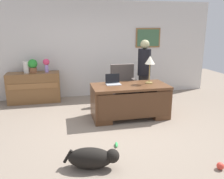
{
  "coord_description": "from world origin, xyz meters",
  "views": [
    {
      "loc": [
        -1.02,
        -4.13,
        1.95
      ],
      "look_at": [
        -0.01,
        0.3,
        0.75
      ],
      "focal_mm": 37.41,
      "sensor_mm": 36.0,
      "label": 1
    }
  ],
  "objects_px": {
    "credenza": "(34,87)",
    "armchair": "(124,87)",
    "person_standing": "(144,73)",
    "potted_plant": "(33,65)",
    "vase_with_flowers": "(46,64)",
    "laptop": "(113,82)",
    "desk_lamp": "(150,62)",
    "dog_toy_ball": "(220,166)",
    "vase_empty": "(26,67)",
    "dog_lying": "(93,158)",
    "desk": "(130,100)",
    "dog_toy_plush": "(116,145)"
  },
  "relations": [
    {
      "from": "credenza",
      "to": "armchair",
      "type": "relative_size",
      "value": 1.29
    },
    {
      "from": "person_standing",
      "to": "potted_plant",
      "type": "xyz_separation_m",
      "value": [
        -2.74,
        0.94,
        0.14
      ]
    },
    {
      "from": "vase_with_flowers",
      "to": "laptop",
      "type": "bearing_deg",
      "value": -44.86
    },
    {
      "from": "desk_lamp",
      "to": "laptop",
      "type": "bearing_deg",
      "value": 173.79
    },
    {
      "from": "potted_plant",
      "to": "dog_toy_ball",
      "type": "relative_size",
      "value": 3.45
    },
    {
      "from": "person_standing",
      "to": "potted_plant",
      "type": "height_order",
      "value": "person_standing"
    },
    {
      "from": "laptop",
      "to": "vase_empty",
      "type": "height_order",
      "value": "vase_empty"
    },
    {
      "from": "armchair",
      "to": "vase_with_flowers",
      "type": "relative_size",
      "value": 2.91
    },
    {
      "from": "dog_toy_ball",
      "to": "person_standing",
      "type": "bearing_deg",
      "value": 91.94
    },
    {
      "from": "dog_lying",
      "to": "potted_plant",
      "type": "distance_m",
      "value": 3.68
    },
    {
      "from": "credenza",
      "to": "potted_plant",
      "type": "xyz_separation_m",
      "value": [
        0.01,
        0.0,
        0.6
      ]
    },
    {
      "from": "person_standing",
      "to": "dog_toy_ball",
      "type": "bearing_deg",
      "value": -88.06
    },
    {
      "from": "desk",
      "to": "dog_toy_plush",
      "type": "xyz_separation_m",
      "value": [
        -0.61,
        -1.22,
        -0.38
      ]
    },
    {
      "from": "laptop",
      "to": "desk_lamp",
      "type": "relative_size",
      "value": 0.52
    },
    {
      "from": "laptop",
      "to": "credenza",
      "type": "bearing_deg",
      "value": 141.32
    },
    {
      "from": "dog_toy_plush",
      "to": "laptop",
      "type": "bearing_deg",
      "value": 79.38
    },
    {
      "from": "dog_lying",
      "to": "dog_toy_plush",
      "type": "bearing_deg",
      "value": 48.21
    },
    {
      "from": "person_standing",
      "to": "dog_toy_ball",
      "type": "distance_m",
      "value": 3.04
    },
    {
      "from": "armchair",
      "to": "dog_toy_ball",
      "type": "height_order",
      "value": "armchair"
    },
    {
      "from": "armchair",
      "to": "dog_toy_plush",
      "type": "distance_m",
      "value": 2.27
    },
    {
      "from": "dog_lying",
      "to": "dog_toy_ball",
      "type": "xyz_separation_m",
      "value": [
        1.76,
        -0.45,
        -0.1
      ]
    },
    {
      "from": "credenza",
      "to": "potted_plant",
      "type": "distance_m",
      "value": 0.6
    },
    {
      "from": "desk_lamp",
      "to": "armchair",
      "type": "bearing_deg",
      "value": 115.08
    },
    {
      "from": "credenza",
      "to": "desk_lamp",
      "type": "distance_m",
      "value": 3.18
    },
    {
      "from": "dog_toy_ball",
      "to": "dog_toy_plush",
      "type": "relative_size",
      "value": 0.62
    },
    {
      "from": "armchair",
      "to": "desk_lamp",
      "type": "relative_size",
      "value": 1.69
    },
    {
      "from": "laptop",
      "to": "vase_empty",
      "type": "bearing_deg",
      "value": 143.55
    },
    {
      "from": "dog_lying",
      "to": "laptop",
      "type": "relative_size",
      "value": 2.49
    },
    {
      "from": "laptop",
      "to": "armchair",
      "type": "bearing_deg",
      "value": 57.64
    },
    {
      "from": "potted_plant",
      "to": "dog_toy_ball",
      "type": "height_order",
      "value": "potted_plant"
    },
    {
      "from": "laptop",
      "to": "vase_with_flowers",
      "type": "bearing_deg",
      "value": 135.14
    },
    {
      "from": "desk",
      "to": "dog_lying",
      "type": "distance_m",
      "value": 2.09
    },
    {
      "from": "armchair",
      "to": "vase_with_flowers",
      "type": "xyz_separation_m",
      "value": [
        -1.92,
        0.77,
        0.56
      ]
    },
    {
      "from": "credenza",
      "to": "vase_with_flowers",
      "type": "xyz_separation_m",
      "value": [
        0.36,
        0.0,
        0.63
      ]
    },
    {
      "from": "vase_empty",
      "to": "vase_with_flowers",
      "type": "bearing_deg",
      "value": 0.0
    },
    {
      "from": "vase_empty",
      "to": "dog_toy_ball",
      "type": "bearing_deg",
      "value": -52.12
    },
    {
      "from": "vase_with_flowers",
      "to": "dog_toy_plush",
      "type": "distance_m",
      "value": 3.28
    },
    {
      "from": "credenza",
      "to": "person_standing",
      "type": "xyz_separation_m",
      "value": [
        2.75,
        -0.94,
        0.46
      ]
    },
    {
      "from": "laptop",
      "to": "desk_lamp",
      "type": "height_order",
      "value": "desk_lamp"
    },
    {
      "from": "desk_lamp",
      "to": "dog_toy_ball",
      "type": "height_order",
      "value": "desk_lamp"
    },
    {
      "from": "desk",
      "to": "dog_toy_ball",
      "type": "relative_size",
      "value": 15.95
    },
    {
      "from": "person_standing",
      "to": "dog_toy_plush",
      "type": "xyz_separation_m",
      "value": [
        -1.18,
        -1.94,
        -0.84
      ]
    },
    {
      "from": "desk",
      "to": "laptop",
      "type": "relative_size",
      "value": 5.21
    },
    {
      "from": "dog_toy_ball",
      "to": "dog_lying",
      "type": "bearing_deg",
      "value": 165.77
    },
    {
      "from": "desk_lamp",
      "to": "potted_plant",
      "type": "distance_m",
      "value": 3.07
    },
    {
      "from": "credenza",
      "to": "dog_toy_ball",
      "type": "bearing_deg",
      "value": -53.58
    },
    {
      "from": "dog_toy_plush",
      "to": "vase_with_flowers",
      "type": "bearing_deg",
      "value": 112.86
    },
    {
      "from": "laptop",
      "to": "vase_empty",
      "type": "relative_size",
      "value": 1.05
    },
    {
      "from": "potted_plant",
      "to": "dog_toy_plush",
      "type": "distance_m",
      "value": 3.42
    },
    {
      "from": "person_standing",
      "to": "laptop",
      "type": "distance_m",
      "value": 1.06
    }
  ]
}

